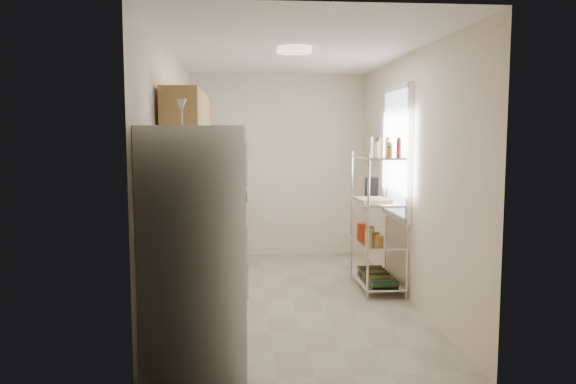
# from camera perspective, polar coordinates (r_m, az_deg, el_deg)

# --- Properties ---
(room) EXTENTS (2.52, 4.42, 2.62)m
(room) POSITION_cam_1_polar(r_m,az_deg,el_deg) (5.88, 0.36, 1.45)
(room) COLOR #AEA58D
(room) RESTS_ON ground
(counter_run) EXTENTS (0.63, 3.51, 0.90)m
(counter_run) POSITION_cam_1_polar(r_m,az_deg,el_deg) (6.42, -8.24, -5.86)
(counter_run) COLOR #A17D44
(counter_run) RESTS_ON ground
(upper_cabinets) EXTENTS (0.33, 2.20, 0.72)m
(upper_cabinets) POSITION_cam_1_polar(r_m,az_deg,el_deg) (5.96, -9.94, 6.33)
(upper_cabinets) COLOR #A17D44
(upper_cabinets) RESTS_ON room
(range_hood) EXTENTS (0.50, 0.60, 0.12)m
(range_hood) POSITION_cam_1_polar(r_m,az_deg,el_deg) (6.76, -8.81, 2.74)
(range_hood) COLOR #B7BABC
(range_hood) RESTS_ON room
(window) EXTENTS (0.06, 1.00, 1.46)m
(window) POSITION_cam_1_polar(r_m,az_deg,el_deg) (6.43, 11.03, 3.96)
(window) COLOR white
(window) RESTS_ON room
(bakers_rack) EXTENTS (0.45, 0.90, 1.73)m
(bakers_rack) POSITION_cam_1_polar(r_m,az_deg,el_deg) (6.35, 9.18, -0.02)
(bakers_rack) COLOR silver
(bakers_rack) RESTS_ON ground
(ceiling_dome) EXTENTS (0.34, 0.34, 0.05)m
(ceiling_dome) POSITION_cam_1_polar(r_m,az_deg,el_deg) (5.62, 0.65, 14.22)
(ceiling_dome) COLOR white
(ceiling_dome) RESTS_ON room
(refrigerator) EXTENTS (0.75, 0.75, 1.82)m
(refrigerator) POSITION_cam_1_polar(r_m,az_deg,el_deg) (4.27, -9.36, -5.66)
(refrigerator) COLOR silver
(refrigerator) RESTS_ON ground
(wine_glass_a) EXTENTS (0.07, 0.07, 0.19)m
(wine_glass_a) POSITION_cam_1_polar(r_m,az_deg,el_deg) (4.32, -10.76, 7.86)
(wine_glass_a) COLOR silver
(wine_glass_a) RESTS_ON refrigerator
(wine_glass_b) EXTENTS (0.07, 0.07, 0.20)m
(wine_glass_b) POSITION_cam_1_polar(r_m,az_deg,el_deg) (4.34, -10.69, 7.93)
(wine_glass_b) COLOR silver
(wine_glass_b) RESTS_ON refrigerator
(rice_cooker) EXTENTS (0.26, 0.26, 0.21)m
(rice_cooker) POSITION_cam_1_polar(r_m,az_deg,el_deg) (6.33, -8.42, -0.96)
(rice_cooker) COLOR white
(rice_cooker) RESTS_ON counter_run
(frying_pan_large) EXTENTS (0.32, 0.32, 0.05)m
(frying_pan_large) POSITION_cam_1_polar(r_m,az_deg,el_deg) (6.91, -8.84, -1.08)
(frying_pan_large) COLOR black
(frying_pan_large) RESTS_ON counter_run
(frying_pan_small) EXTENTS (0.30, 0.30, 0.04)m
(frying_pan_small) POSITION_cam_1_polar(r_m,az_deg,el_deg) (7.00, -7.86, -0.98)
(frying_pan_small) COLOR black
(frying_pan_small) RESTS_ON counter_run
(cutting_board) EXTENTS (0.37, 0.46, 0.03)m
(cutting_board) POSITION_cam_1_polar(r_m,az_deg,el_deg) (6.37, 8.55, -0.75)
(cutting_board) COLOR tan
(cutting_board) RESTS_ON bakers_rack
(espresso_machine) EXTENTS (0.18, 0.24, 0.26)m
(espresso_machine) POSITION_cam_1_polar(r_m,az_deg,el_deg) (6.67, 8.48, 0.55)
(espresso_machine) COLOR black
(espresso_machine) RESTS_ON bakers_rack
(storage_bag) EXTENTS (0.11, 0.14, 0.15)m
(storage_bag) POSITION_cam_1_polar(r_m,az_deg,el_deg) (6.67, 7.47, -3.81)
(storage_bag) COLOR #A93214
(storage_bag) RESTS_ON bakers_rack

